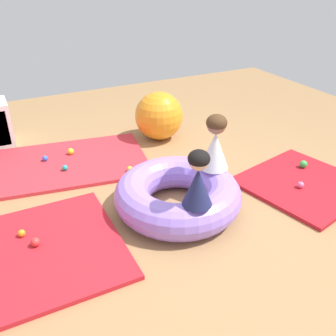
% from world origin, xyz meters
% --- Properties ---
extents(ground_plane, '(8.00, 8.00, 0.00)m').
position_xyz_m(ground_plane, '(0.00, 0.00, 0.00)').
color(ground_plane, '#9E7549').
extents(gym_mat_front, '(1.35, 1.32, 0.04)m').
position_xyz_m(gym_mat_front, '(1.33, -0.24, 0.02)').
color(gym_mat_front, '#B21923').
rests_on(gym_mat_front, ground).
extents(gym_mat_center_rear, '(1.97, 1.43, 0.04)m').
position_xyz_m(gym_mat_center_rear, '(-0.78, 1.33, 0.02)').
color(gym_mat_center_rear, red).
rests_on(gym_mat_center_rear, ground).
extents(gym_mat_near_right, '(1.32, 1.28, 0.04)m').
position_xyz_m(gym_mat_near_right, '(-1.35, -0.08, 0.02)').
color(gym_mat_near_right, red).
rests_on(gym_mat_near_right, ground).
extents(inflatable_cushion, '(1.18, 1.18, 0.33)m').
position_xyz_m(inflatable_cushion, '(-0.05, -0.03, 0.16)').
color(inflatable_cushion, '#9975EA').
rests_on(inflatable_cushion, ground).
extents(child_in_navy, '(0.34, 0.34, 0.48)m').
position_xyz_m(child_in_navy, '(-0.09, -0.44, 0.56)').
color(child_in_navy, navy).
rests_on(child_in_navy, inflatable_cushion).
extents(child_in_white, '(0.33, 0.33, 0.53)m').
position_xyz_m(child_in_white, '(0.37, 0.02, 0.59)').
color(child_in_white, white).
rests_on(child_in_white, inflatable_cushion).
extents(play_ball_yellow, '(0.06, 0.06, 0.06)m').
position_xyz_m(play_ball_yellow, '(-0.21, 0.78, 0.07)').
color(play_ball_yellow, yellow).
rests_on(play_ball_yellow, gym_mat_center_rear).
extents(play_ball_teal, '(0.06, 0.06, 0.06)m').
position_xyz_m(play_ball_teal, '(-0.83, 1.13, 0.07)').
color(play_ball_teal, teal).
rests_on(play_ball_teal, gym_mat_center_rear).
extents(play_ball_blue, '(0.06, 0.06, 0.06)m').
position_xyz_m(play_ball_blue, '(-0.99, 1.46, 0.07)').
color(play_ball_blue, blue).
rests_on(play_ball_blue, gym_mat_center_rear).
extents(play_ball_green, '(0.08, 0.08, 0.08)m').
position_xyz_m(play_ball_green, '(1.55, 0.00, 0.08)').
color(play_ball_green, green).
rests_on(play_ball_green, gym_mat_front).
extents(play_ball_pink, '(0.07, 0.07, 0.07)m').
position_xyz_m(play_ball_pink, '(1.22, -0.31, 0.07)').
color(play_ball_pink, pink).
rests_on(play_ball_pink, gym_mat_front).
extents(play_ball_orange, '(0.06, 0.06, 0.06)m').
position_xyz_m(play_ball_orange, '(-1.42, 0.16, 0.07)').
color(play_ball_orange, orange).
rests_on(play_ball_orange, gym_mat_near_right).
extents(play_ball_red, '(0.08, 0.08, 0.08)m').
position_xyz_m(play_ball_red, '(-1.34, -0.02, 0.08)').
color(play_ball_red, red).
rests_on(play_ball_red, gym_mat_near_right).
extents(play_ball_yellow_second, '(0.08, 0.08, 0.08)m').
position_xyz_m(play_ball_yellow_second, '(-0.68, 1.49, 0.08)').
color(play_ball_yellow_second, yellow).
rests_on(play_ball_yellow_second, gym_mat_center_rear).
extents(exercise_ball_large, '(0.62, 0.62, 0.62)m').
position_xyz_m(exercise_ball_large, '(0.51, 1.53, 0.31)').
color(exercise_ball_large, orange).
rests_on(exercise_ball_large, ground).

